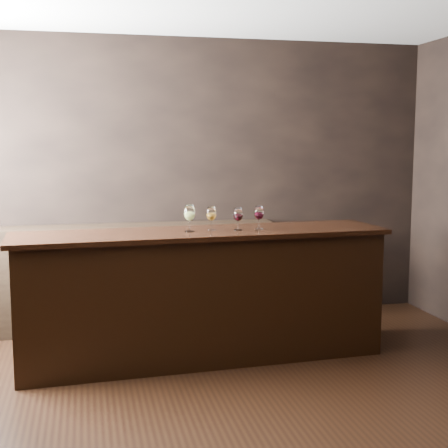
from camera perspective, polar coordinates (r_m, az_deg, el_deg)
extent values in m
plane|color=black|center=(4.41, 1.43, -16.28)|extent=(5.00, 5.00, 0.00)
cube|color=black|center=(6.25, -3.55, 4.00)|extent=(5.00, 0.02, 2.80)
cube|color=black|center=(1.97, 17.69, -3.85)|extent=(5.00, 0.02, 2.80)
cube|color=black|center=(5.15, -2.00, -6.73)|extent=(2.96, 0.78, 1.03)
cube|color=black|center=(5.04, -2.03, -0.84)|extent=(3.06, 0.85, 0.04)
cube|color=black|center=(6.10, -8.26, -4.73)|extent=(2.76, 0.40, 0.99)
cylinder|color=white|center=(5.01, -3.16, -0.66)|extent=(0.08, 0.08, 0.00)
cylinder|color=white|center=(5.00, -3.16, -0.16)|extent=(0.01, 0.01, 0.08)
ellipsoid|color=white|center=(4.99, -3.17, 1.06)|extent=(0.09, 0.09, 0.13)
cylinder|color=white|center=(4.98, -3.17, 1.73)|extent=(0.07, 0.07, 0.01)
ellipsoid|color=#D5E072|center=(4.99, -3.17, 0.81)|extent=(0.07, 0.07, 0.06)
cylinder|color=white|center=(5.08, -1.16, -0.54)|extent=(0.07, 0.07, 0.00)
cylinder|color=white|center=(5.07, -1.16, -0.10)|extent=(0.01, 0.01, 0.07)
ellipsoid|color=white|center=(5.06, -1.16, 0.96)|extent=(0.08, 0.08, 0.12)
cylinder|color=white|center=(5.06, -1.16, 1.55)|extent=(0.06, 0.06, 0.01)
ellipsoid|color=#B97B24|center=(5.06, -1.16, 0.74)|extent=(0.07, 0.07, 0.05)
cylinder|color=white|center=(5.08, 1.29, -0.53)|extent=(0.07, 0.07, 0.00)
cylinder|color=white|center=(5.08, 1.29, -0.12)|extent=(0.01, 0.01, 0.07)
ellipsoid|color=white|center=(5.07, 1.30, 0.89)|extent=(0.08, 0.08, 0.11)
cylinder|color=white|center=(5.06, 1.30, 1.45)|extent=(0.06, 0.06, 0.01)
ellipsoid|color=black|center=(5.07, 1.30, 0.68)|extent=(0.06, 0.06, 0.05)
cylinder|color=white|center=(5.15, 3.20, -0.44)|extent=(0.07, 0.07, 0.00)
cylinder|color=white|center=(5.14, 3.21, -0.01)|extent=(0.01, 0.01, 0.07)
ellipsoid|color=white|center=(5.13, 3.22, 1.04)|extent=(0.08, 0.08, 0.12)
cylinder|color=white|center=(5.13, 3.22, 1.62)|extent=(0.06, 0.06, 0.01)
ellipsoid|color=black|center=(5.13, 3.21, 0.83)|extent=(0.07, 0.07, 0.05)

